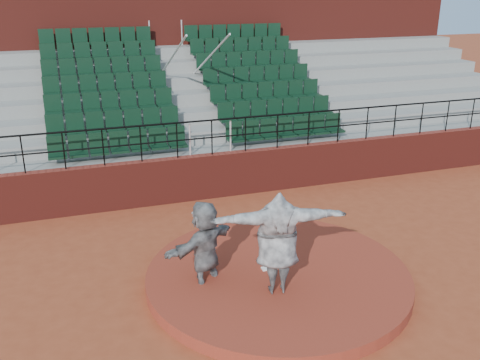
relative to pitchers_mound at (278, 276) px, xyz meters
The scene contains 9 objects.
ground 0.12m from the pitchers_mound, ahead, with size 90.00×90.00×0.00m, color brown.
pitchers_mound is the anchor object (origin of this frame).
pitching_rubber 0.21m from the pitchers_mound, 90.00° to the left, with size 0.60×0.15×0.03m, color white.
boundary_wall 5.03m from the pitchers_mound, 90.00° to the left, with size 24.00×0.30×1.30m, color maroon.
wall_railing 5.35m from the pitchers_mound, 90.00° to the left, with size 24.04×0.05×1.03m.
seating_deck 8.74m from the pitchers_mound, 90.00° to the left, with size 24.00×5.97×4.63m.
press_box_facade 13.06m from the pitchers_mound, 90.00° to the left, with size 24.00×3.00×7.10m, color maroon.
pitcher 1.38m from the pitchers_mound, 114.85° to the right, with size 2.55×0.69×2.07m, color black.
fielder 1.74m from the pitchers_mound, behind, with size 1.80×0.57×1.94m, color black.
Camera 1 is at (-3.87, -9.04, 5.94)m, focal length 40.00 mm.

